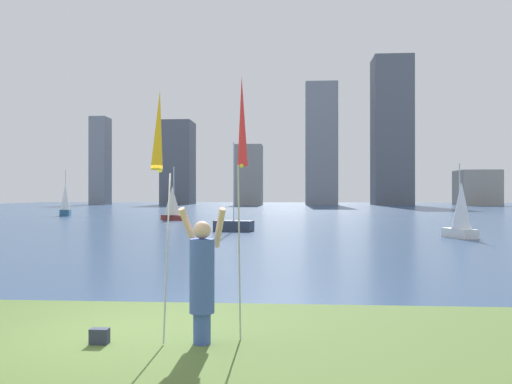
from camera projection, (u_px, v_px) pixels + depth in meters
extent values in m
cube|color=navy|center=(273.00, 210.00, 68.96)|extent=(120.00, 117.85, 0.12)
cube|color=#263316|center=(158.00, 303.00, 10.17)|extent=(120.00, 0.70, 0.02)
cylinder|color=#3F59A5|center=(202.00, 328.00, 7.35)|extent=(0.25, 0.25, 0.44)
cylinder|color=#3F59A5|center=(202.00, 276.00, 7.35)|extent=(0.35, 0.35, 1.04)
sphere|color=#D1A889|center=(202.00, 230.00, 7.35)|extent=(0.25, 0.25, 0.25)
cylinder|color=#D1A889|center=(188.00, 227.00, 7.51)|extent=(0.26, 0.40, 0.60)
cylinder|color=#D1A889|center=(219.00, 228.00, 7.48)|extent=(0.26, 0.40, 0.60)
cylinder|color=#B2B2B7|center=(167.00, 256.00, 7.46)|extent=(0.02, 0.42, 2.41)
cone|color=yellow|center=(158.00, 129.00, 6.99)|extent=(0.16, 0.34, 1.13)
sphere|color=yellow|center=(160.00, 170.00, 7.07)|extent=(0.06, 0.06, 0.06)
cylinder|color=#B2B2B7|center=(239.00, 254.00, 7.39)|extent=(0.02, 0.36, 2.52)
cone|color=red|center=(242.00, 121.00, 7.82)|extent=(0.16, 0.34, 1.36)
sphere|color=yellow|center=(242.00, 166.00, 7.73)|extent=(0.06, 0.06, 0.06)
cube|color=#33384C|center=(100.00, 336.00, 7.34)|extent=(0.26, 0.15, 0.22)
cube|color=#333D51|center=(234.00, 226.00, 29.45)|extent=(2.32, 1.39, 0.60)
cylinder|color=silver|center=(234.00, 181.00, 29.46)|extent=(0.07, 0.07, 4.46)
cube|color=white|center=(460.00, 233.00, 24.97)|extent=(1.33, 2.01, 0.44)
cylinder|color=silver|center=(460.00, 196.00, 24.97)|extent=(0.06, 0.06, 3.15)
cone|color=white|center=(461.00, 205.00, 24.84)|extent=(1.16, 1.16, 2.25)
cube|color=maroon|center=(174.00, 218.00, 41.66)|extent=(2.41, 2.01, 0.42)
cylinder|color=silver|center=(174.00, 191.00, 41.67)|extent=(0.08, 0.08, 3.89)
cone|color=silver|center=(172.00, 201.00, 41.79)|extent=(1.78, 1.78, 2.30)
cube|color=#2D6084|center=(65.00, 213.00, 49.83)|extent=(1.27, 1.92, 0.60)
cylinder|color=silver|center=(66.00, 190.00, 49.83)|extent=(0.06, 0.06, 3.81)
cone|color=white|center=(65.00, 197.00, 49.70)|extent=(1.09, 1.09, 2.51)
cube|color=gray|center=(100.00, 161.00, 102.72)|extent=(3.18, 4.17, 17.24)
cube|color=#565B66|center=(178.00, 163.00, 104.49)|extent=(5.97, 7.06, 16.64)
cube|color=gray|center=(249.00, 175.00, 97.72)|extent=(5.11, 4.93, 11.28)
cube|color=gray|center=(322.00, 144.00, 98.89)|extent=(6.07, 3.05, 23.36)
cube|color=#565B66|center=(392.00, 131.00, 97.87)|extent=(7.13, 6.46, 27.79)
cube|color=gray|center=(477.00, 188.00, 95.05)|extent=(6.90, 6.91, 6.41)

